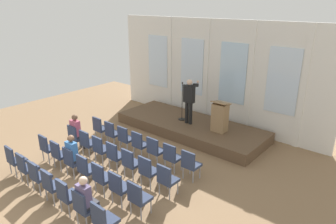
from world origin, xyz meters
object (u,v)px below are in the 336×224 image
(chair_r0_c6, at_px, (190,163))
(chair_r3_c3, at_px, (52,184))
(audience_r1_c0, at_px, (77,130))
(chair_r2_c1, at_px, (59,153))
(chair_r1_c4, at_px, (130,162))
(chair_r3_c0, at_px, (14,159))
(chair_r3_c2, at_px, (38,175))
(chair_r3_c6, at_px, (103,219))
(speaker, at_px, (189,98))
(chair_r2_c6, at_px, (138,196))
(chair_r0_c3, at_px, (139,143))
(chair_r1_c5, at_px, (148,170))
(chair_r3_c4, at_px, (67,194))
(chair_r3_c1, at_px, (26,166))
(chair_r1_c6, at_px, (167,178))
(chair_r1_c3, at_px, (115,154))
(chair_r2_c0, at_px, (47,146))
(chair_r0_c0, at_px, (100,127))
(chair_r2_c2, at_px, (72,160))
(chair_r3_c5, at_px, (84,206))
(chair_r0_c1, at_px, (112,132))
(chair_r1_c0, at_px, (75,136))
(mic_stand, at_px, (182,112))
(lectern, at_px, (220,117))
(audience_r3_c5, at_px, (86,198))
(audience_r2_c2, at_px, (74,153))
(chair_r2_c4, at_px, (102,176))
(chair_r2_c5, at_px, (119,186))
(chair_r1_c2, at_px, (101,148))
(chair_r0_c2, at_px, (125,137))
(chair_r1_c1, at_px, (87,142))
(chair_r2_c3, at_px, (86,168))
(chair_r0_c5, at_px, (172,156))

(chair_r0_c6, xyz_separation_m, chair_r3_c3, (-2.07, -3.15, 0.00))
(audience_r1_c0, distance_m, chair_r2_c1, 1.34)
(chair_r1_c4, xyz_separation_m, chair_r3_c0, (-2.77, -2.10, 0.00))
(chair_r3_c2, height_order, chair_r3_c6, same)
(speaker, distance_m, chair_r3_c2, 5.94)
(chair_r2_c6, bearing_deg, chair_r2_c1, 180.00)
(chair_r0_c3, relative_size, chair_r3_c3, 1.00)
(chair_r1_c5, xyz_separation_m, chair_r3_c4, (-0.69, -2.10, 0.00))
(chair_r3_c1, bearing_deg, chair_r1_c6, 31.26)
(chair_r0_c6, height_order, chair_r1_c3, same)
(chair_r0_c3, xyz_separation_m, chair_r2_c0, (-2.07, -2.10, 0.00))
(chair_r0_c0, height_order, chair_r3_c1, same)
(chair_r0_c6, xyz_separation_m, chair_r1_c5, (-0.69, -1.05, 0.00))
(chair_r2_c2, distance_m, chair_r3_c2, 1.05)
(chair_r1_c6, xyz_separation_m, chair_r3_c5, (-0.69, -2.10, 0.00))
(chair_r0_c1, height_order, chair_r3_c6, same)
(chair_r1_c0, xyz_separation_m, chair_r1_c6, (4.15, 0.00, 0.00))
(chair_r1_c3, bearing_deg, speaker, 89.59)
(mic_stand, distance_m, lectern, 1.78)
(chair_r3_c4, bearing_deg, chair_r0_c0, 131.31)
(chair_r2_c6, height_order, audience_r3_c5, audience_r3_c5)
(audience_r2_c2, bearing_deg, chair_r3_c6, -22.24)
(chair_r2_c4, xyz_separation_m, chair_r3_c0, (-2.77, -1.05, 0.00))
(chair_r2_c5, bearing_deg, chair_r2_c0, 180.00)
(chair_r0_c0, distance_m, chair_r3_c5, 4.68)
(speaker, xyz_separation_m, chair_r2_c1, (-1.41, -4.78, -0.91))
(speaker, bearing_deg, chair_r3_c1, -103.60)
(mic_stand, xyz_separation_m, audience_r1_c0, (-1.66, -3.79, -0.02))
(chair_r1_c2, xyz_separation_m, chair_r2_c6, (2.77, -1.05, 0.00))
(chair_r0_c2, distance_m, chair_r3_c0, 3.44)
(chair_r0_c6, xyz_separation_m, chair_r1_c6, (0.00, -1.05, 0.00))
(chair_r1_c1, xyz_separation_m, chair_r1_c5, (2.77, 0.00, 0.00))
(chair_r1_c6, distance_m, chair_r3_c4, 2.51)
(chair_r1_c4, bearing_deg, chair_r1_c3, 180.00)
(chair_r3_c2, bearing_deg, chair_r0_c2, 90.00)
(chair_r2_c3, height_order, chair_r3_c6, same)
(chair_r1_c6, bearing_deg, chair_r1_c2, 180.00)
(chair_r0_c3, distance_m, chair_r1_c3, 1.05)
(chair_r0_c5, height_order, audience_r1_c0, audience_r1_c0)
(chair_r2_c1, bearing_deg, chair_r2_c0, 180.00)
(speaker, height_order, chair_r0_c1, speaker)
(chair_r0_c3, height_order, chair_r2_c6, same)
(lectern, height_order, chair_r0_c0, lectern)
(audience_r1_c0, relative_size, audience_r2_c2, 1.00)
(chair_r3_c4, height_order, chair_r3_c6, same)
(chair_r1_c0, xyz_separation_m, chair_r1_c1, (0.69, 0.00, 0.00))
(chair_r1_c6, relative_size, chair_r3_c1, 1.00)
(chair_r1_c6, xyz_separation_m, chair_r2_c0, (-4.15, -1.05, 0.00))
(chair_r2_c1, relative_size, chair_r2_c5, 1.00)
(chair_r0_c3, distance_m, chair_r1_c1, 1.74)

